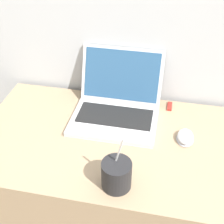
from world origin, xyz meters
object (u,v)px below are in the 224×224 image
computer_mouse (185,137)px  usb_stick (170,106)px  drink_cup (115,174)px  laptop (117,104)px

computer_mouse → usb_stick: 0.22m
drink_cup → usb_stick: bearing=72.2°
usb_stick → computer_mouse: bearing=-70.7°
laptop → drink_cup: bearing=-79.8°
drink_cup → usb_stick: (0.15, 0.48, -0.05)m
drink_cup → usb_stick: size_ratio=3.59×
laptop → usb_stick: (0.22, 0.10, -0.05)m
computer_mouse → drink_cup: bearing=-129.5°
laptop → computer_mouse: bearing=-20.2°
computer_mouse → usb_stick: (-0.07, 0.21, -0.01)m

